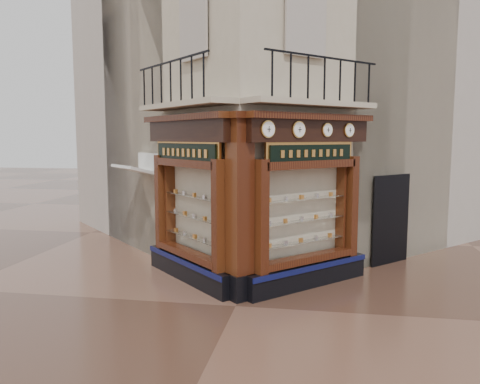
% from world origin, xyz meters
% --- Properties ---
extents(ground, '(80.00, 80.00, 0.00)m').
position_xyz_m(ground, '(0.00, 0.00, 0.00)').
color(ground, '#4E3124').
rests_on(ground, ground).
extents(main_building, '(11.31, 11.31, 12.00)m').
position_xyz_m(main_building, '(0.00, 6.16, 6.00)').
color(main_building, '#C2B298').
rests_on(main_building, ground).
extents(neighbour_left, '(11.31, 11.31, 11.00)m').
position_xyz_m(neighbour_left, '(-2.47, 8.63, 5.50)').
color(neighbour_left, '#B2A69B').
rests_on(neighbour_left, ground).
extents(neighbour_right, '(11.31, 11.31, 11.00)m').
position_xyz_m(neighbour_right, '(2.47, 8.63, 5.50)').
color(neighbour_right, '#B2A69B').
rests_on(neighbour_right, ground).
extents(shopfront_left, '(2.86, 2.86, 3.98)m').
position_xyz_m(shopfront_left, '(-1.41, 1.57, 1.98)').
color(shopfront_left, black).
rests_on(shopfront_left, ground).
extents(shopfront_right, '(2.86, 2.86, 3.98)m').
position_xyz_m(shopfront_right, '(1.41, 1.57, 1.98)').
color(shopfront_right, black).
rests_on(shopfront_right, ground).
extents(corner_pilaster, '(0.85, 0.85, 3.98)m').
position_xyz_m(corner_pilaster, '(0.00, 0.50, 1.95)').
color(corner_pilaster, black).
rests_on(corner_pilaster, ground).
extents(balcony, '(5.94, 2.97, 1.03)m').
position_xyz_m(balcony, '(0.00, 1.49, 4.22)').
color(balcony, '#C2B298').
rests_on(balcony, ground).
extents(clock_a, '(0.29, 0.29, 0.36)m').
position_xyz_m(clock_a, '(0.59, 0.49, 3.62)').
color(clock_a, gold).
rests_on(clock_a, ground).
extents(clock_b, '(0.29, 0.29, 0.36)m').
position_xyz_m(clock_b, '(1.19, 1.09, 3.62)').
color(clock_b, gold).
rests_on(clock_b, ground).
extents(clock_c, '(0.26, 0.26, 0.32)m').
position_xyz_m(clock_c, '(1.80, 1.70, 3.62)').
color(clock_c, gold).
rests_on(clock_c, ground).
extents(clock_d, '(0.27, 0.27, 0.33)m').
position_xyz_m(clock_d, '(2.32, 2.22, 3.62)').
color(clock_d, gold).
rests_on(clock_d, ground).
extents(awning, '(1.62, 1.62, 0.29)m').
position_xyz_m(awning, '(-3.42, 3.21, 0.00)').
color(awning, silver).
rests_on(awning, ground).
extents(signboard_left, '(2.12, 2.12, 0.57)m').
position_xyz_m(signboard_left, '(-1.46, 1.51, 3.10)').
color(signboard_left, gold).
rests_on(signboard_left, ground).
extents(signboard_right, '(1.90, 1.90, 0.51)m').
position_xyz_m(signboard_right, '(1.46, 1.51, 3.10)').
color(signboard_right, gold).
rests_on(signboard_right, ground).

